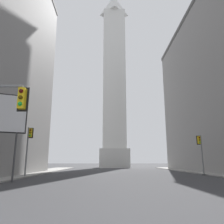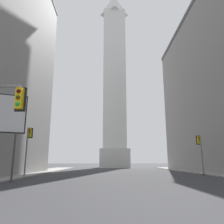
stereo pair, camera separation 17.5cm
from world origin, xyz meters
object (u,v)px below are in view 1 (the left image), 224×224
at_px(traffic_light_mid_left, 28,144).
at_px(traffic_light_mid_right, 201,149).
at_px(obelisk, 114,78).
at_px(billboard_sign, 0,115).

distance_m(traffic_light_mid_left, traffic_light_mid_right, 24.22).
distance_m(obelisk, traffic_light_mid_left, 49.85).
relative_size(obelisk, traffic_light_mid_left, 9.90).
bearing_deg(obelisk, traffic_light_mid_left, -106.62).
relative_size(traffic_light_mid_right, billboard_sign, 0.66).
bearing_deg(traffic_light_mid_right, billboard_sign, -155.85).
xyz_separation_m(obelisk, traffic_light_mid_right, (11.57, -36.98, -25.62)).
bearing_deg(billboard_sign, obelisk, 74.91).
xyz_separation_m(traffic_light_mid_left, billboard_sign, (-0.65, -6.82, 2.38)).
height_order(traffic_light_mid_left, traffic_light_mid_right, traffic_light_mid_left).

